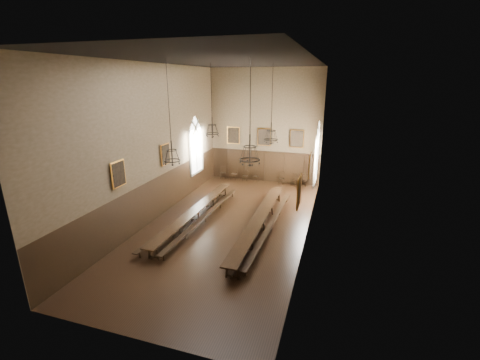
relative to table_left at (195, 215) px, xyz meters
The scene contains 33 objects.
floor 2.04m from the table_left, ahead, with size 9.00×18.00×0.02m, color black.
ceiling 8.85m from the table_left, ahead, with size 9.00×18.00×0.02m, color black.
wall_back 10.19m from the table_left, 77.59° to the left, with size 9.00×0.02×9.00m, color #766048.
wall_front 10.02m from the table_left, 77.33° to the right, with size 9.00×0.02×9.00m, color #766048.
wall_left 4.82m from the table_left, behind, with size 0.02×18.00×9.00m, color #766048.
wall_right 7.71m from the table_left, ahead, with size 0.02×18.00×9.00m, color #766048.
wainscot_panelling 2.18m from the table_left, ahead, with size 9.00×18.00×2.50m, color black, non-canonical shape.
table_left is the anchor object (origin of this frame).
table_right 3.92m from the table_left, ahead, with size 0.79×10.56×0.82m.
bench_left_outer 0.58m from the table_left, 163.65° to the right, with size 0.78×9.55×0.43m.
bench_left_inner 0.62m from the table_left, ahead, with size 0.68×9.80×0.44m.
bench_right_inner 3.44m from the table_left, ahead, with size 0.42×9.97×0.45m.
bench_right_outer 4.56m from the table_left, ahead, with size 0.55×10.08×0.45m.
chair_0 8.80m from the table_left, 99.54° to the left, with size 0.57×0.57×1.04m.
chair_1 8.71m from the table_left, 93.05° to the left, with size 0.50×0.50×1.03m.
chair_2 8.66m from the table_left, 86.36° to the left, with size 0.40×0.40×0.88m.
chair_3 8.81m from the table_left, 80.46° to the left, with size 0.49×0.49×0.93m.
chair_5 9.35m from the table_left, 67.42° to the left, with size 0.48×0.48×0.97m.
chair_6 9.76m from the table_left, 61.79° to the left, with size 0.49×0.49×0.90m.
chair_7 10.20m from the table_left, 57.91° to the left, with size 0.49×0.49×0.92m.
chandelier_back_left 5.34m from the table_left, 82.29° to the left, with size 0.82×0.82×4.21m.
chandelier_back_right 6.60m from the table_left, 36.29° to the left, with size 0.84×0.84×4.51m.
chandelier_front_left 4.70m from the table_left, 92.65° to the right, with size 0.81×0.81×4.91m.
chandelier_front_right 6.66m from the table_left, 32.91° to the right, with size 0.92×0.92×4.46m.
portrait_back_0 9.59m from the table_left, 93.80° to the left, with size 1.10×0.12×1.40m.
portrait_back_1 9.78m from the table_left, 77.42° to the left, with size 1.10×0.12×1.40m.
portrait_back_2 10.62m from the table_left, 62.85° to the left, with size 1.10×0.12×1.40m.
portrait_left_0 4.22m from the table_left, 155.21° to the left, with size 0.12×1.00×1.30m.
portrait_left_1 5.31m from the table_left, 124.93° to the right, with size 0.12×1.00×1.30m.
portrait_right_0 7.28m from the table_left, ahead, with size 0.12×1.00×1.30m.
portrait_right_1 7.96m from the table_left, 28.06° to the right, with size 0.12×1.00×1.30m.
window_right 9.05m from the table_left, 41.02° to the left, with size 0.20×2.20×4.60m, color white, non-canonical shape.
window_left 6.80m from the table_left, 113.43° to the left, with size 0.20×2.20×4.60m, color white, non-canonical shape.
Camera 1 is at (5.76, -16.03, 8.10)m, focal length 24.00 mm.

